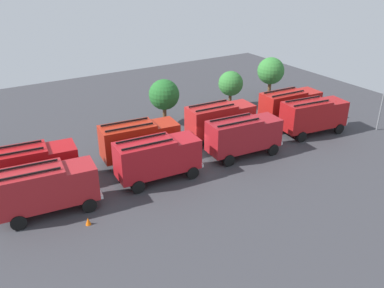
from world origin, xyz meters
TOP-DOWN VIEW (x-y plane):
  - ground_plane at (0.00, 0.00)m, footprint 64.30×64.30m
  - fire_truck_0 at (-13.60, -2.14)m, footprint 7.41×3.33m
  - fire_truck_1 at (-4.59, -2.02)m, footprint 7.34×3.12m
  - fire_truck_2 at (4.31, -2.10)m, footprint 7.38×3.23m
  - fire_truck_3 at (13.71, -1.83)m, footprint 7.44×3.45m
  - fire_truck_4 at (-13.84, 1.82)m, footprint 7.42×3.36m
  - fire_truck_5 at (-4.41, 1.91)m, footprint 7.39×3.27m
  - fire_truck_6 at (4.66, 2.16)m, footprint 7.32×3.05m
  - fire_truck_7 at (13.80, 1.74)m, footprint 7.30×3.01m
  - firefighter_0 at (6.91, 4.49)m, footprint 0.44×0.30m
  - firefighter_1 at (18.26, -1.94)m, footprint 0.44×0.48m
  - firefighter_2 at (-12.66, 3.72)m, footprint 0.47×0.36m
  - tree_1 at (1.64, 8.54)m, footprint 3.33×3.33m
  - tree_2 at (11.01, 9.10)m, footprint 2.99×2.99m
  - tree_3 at (17.77, 9.62)m, footprint 3.46×3.46m
  - traffic_cone_0 at (-11.70, -5.10)m, footprint 0.39×0.39m
  - lamppost at (20.56, -4.81)m, footprint 0.36×0.36m

SIDE VIEW (x-z plane):
  - ground_plane at x=0.00m, z-range 0.00..0.00m
  - traffic_cone_0 at x=-11.70m, z-range 0.00..0.56m
  - firefighter_2 at x=-12.66m, z-range 0.09..1.71m
  - firefighter_1 at x=18.26m, z-range 0.11..1.89m
  - firefighter_0 at x=6.91m, z-range 0.12..1.93m
  - fire_truck_0 at x=-13.60m, z-range 0.21..4.09m
  - fire_truck_1 at x=-4.59m, z-range 0.21..4.09m
  - fire_truck_2 at x=4.31m, z-range 0.21..4.09m
  - fire_truck_3 at x=13.71m, z-range 0.21..4.09m
  - fire_truck_4 at x=-13.84m, z-range 0.21..4.09m
  - fire_truck_5 at x=-4.41m, z-range 0.21..4.09m
  - fire_truck_6 at x=4.66m, z-range 0.21..4.09m
  - fire_truck_7 at x=13.80m, z-range 0.21..4.09m
  - tree_2 at x=11.01m, z-range 0.80..5.43m
  - tree_1 at x=1.64m, z-range 0.89..6.06m
  - tree_3 at x=17.77m, z-range 0.93..6.29m
  - lamppost at x=20.56m, z-range 0.56..6.81m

